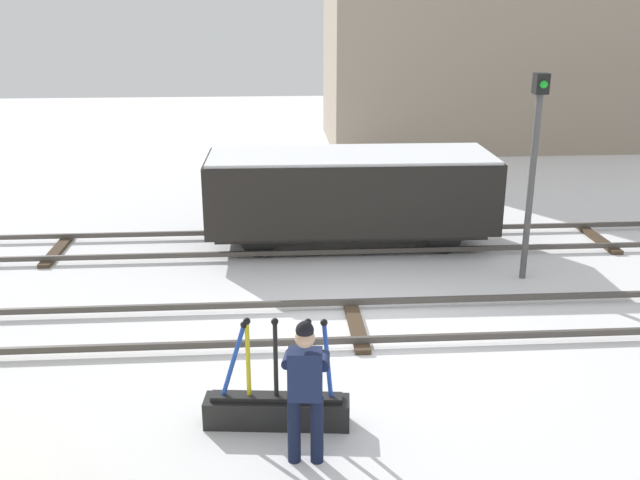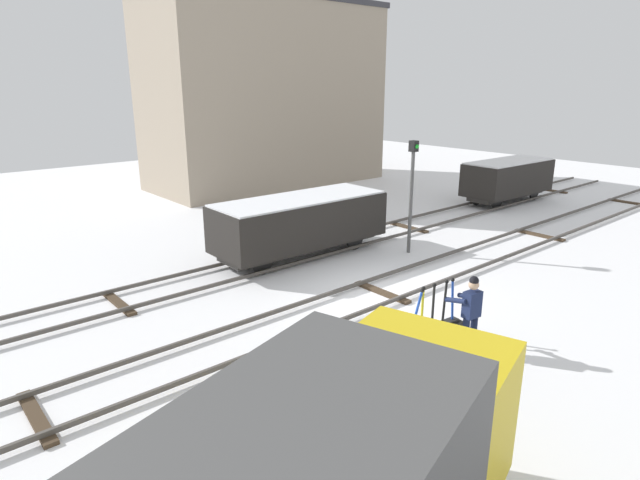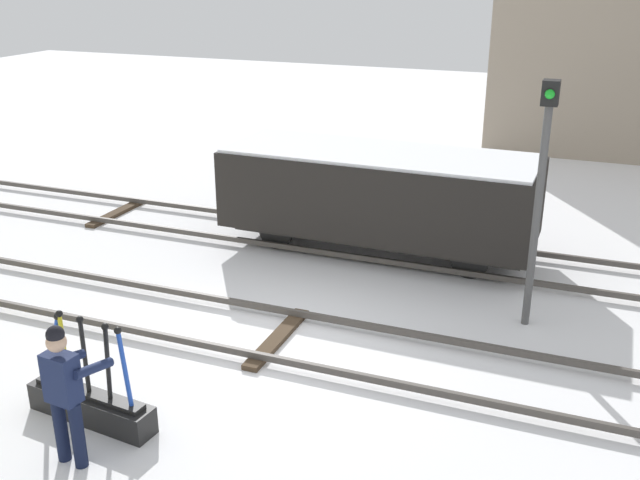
{
  "view_description": "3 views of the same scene",
  "coord_description": "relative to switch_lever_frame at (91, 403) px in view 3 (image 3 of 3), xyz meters",
  "views": [
    {
      "loc": [
        -1.3,
        -10.43,
        5.01
      ],
      "look_at": [
        -0.44,
        2.12,
        0.79
      ],
      "focal_mm": 39.93,
      "sensor_mm": 36.0,
      "label": 1
    },
    {
      "loc": [
        -10.16,
        -9.22,
        5.65
      ],
      "look_at": [
        -0.82,
        1.7,
        1.34
      ],
      "focal_mm": 29.51,
      "sensor_mm": 36.0,
      "label": 2
    },
    {
      "loc": [
        4.19,
        -8.91,
        5.39
      ],
      "look_at": [
        0.04,
        1.68,
        1.05
      ],
      "focal_mm": 41.0,
      "sensor_mm": 36.0,
      "label": 3
    }
  ],
  "objects": [
    {
      "name": "rail_worker",
      "position": [
        0.32,
        -0.74,
        0.73
      ],
      "size": [
        0.58,
        0.71,
        1.76
      ],
      "rotation": [
        0.0,
        0.0,
        -0.1
      ],
      "color": "#111831",
      "rests_on": "ground_plane"
    },
    {
      "name": "ground_plane",
      "position": [
        1.31,
        2.72,
        -0.25
      ],
      "size": [
        60.0,
        60.0,
        0.0
      ],
      "primitive_type": "plane",
      "color": "white"
    },
    {
      "name": "track_siding_near",
      "position": [
        1.31,
        6.76,
        -0.14
      ],
      "size": [
        44.0,
        1.94,
        0.18
      ],
      "color": "#4C4742",
      "rests_on": "ground_plane"
    },
    {
      "name": "signal_post",
      "position": [
        4.74,
        4.67,
        2.1
      ],
      "size": [
        0.24,
        0.32,
        3.84
      ],
      "color": "#4C4C4C",
      "rests_on": "ground_plane"
    },
    {
      "name": "freight_car_near_switch",
      "position": [
        1.64,
        6.76,
        0.94
      ],
      "size": [
        6.01,
        2.24,
        2.03
      ],
      "rotation": [
        0.0,
        0.0,
        -0.01
      ],
      "color": "#2D2B28",
      "rests_on": "ground_plane"
    },
    {
      "name": "switch_lever_frame",
      "position": [
        0.0,
        0.0,
        0.0
      ],
      "size": [
        1.83,
        0.54,
        1.45
      ],
      "rotation": [
        0.0,
        0.0,
        -0.1
      ],
      "color": "black",
      "rests_on": "ground_plane"
    },
    {
      "name": "track_main_line",
      "position": [
        1.31,
        2.72,
        -0.14
      ],
      "size": [
        44.0,
        1.94,
        0.18
      ],
      "color": "#4C4742",
      "rests_on": "ground_plane"
    }
  ]
}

